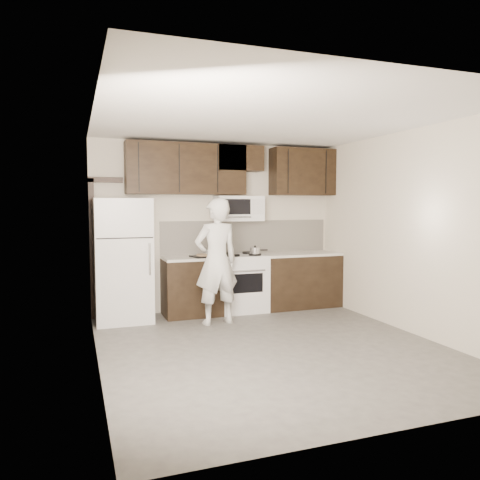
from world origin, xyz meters
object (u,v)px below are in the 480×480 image
microwave (239,209)px  refrigerator (123,260)px  person (216,261)px  stove (241,283)px

microwave → refrigerator: 2.00m
person → refrigerator: bearing=-33.1°
stove → refrigerator: refrigerator is taller
refrigerator → microwave: bearing=5.1°
stove → person: (-0.60, -0.64, 0.44)m
microwave → person: size_ratio=0.42×
stove → microwave: size_ratio=1.24×
microwave → person: 1.22m
stove → person: size_ratio=0.52×
stove → refrigerator: bearing=-178.5°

